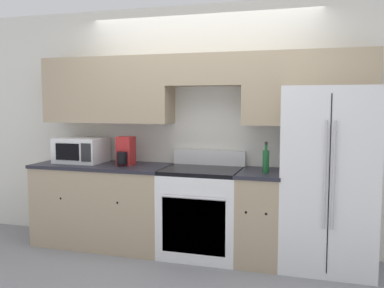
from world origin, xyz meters
The scene contains 9 objects.
ground_plane centered at (0.00, 0.00, 0.00)m, with size 12.00×12.00×0.00m, color gray.
wall_back centered at (-0.01, 0.59, 1.46)m, with size 8.00×0.39×2.60m.
lower_cabinets_left centered at (-1.02, 0.31, 0.45)m, with size 1.49×0.64×0.90m.
lower_cabinets_right centered at (0.70, 0.31, 0.45)m, with size 0.43×0.64×0.90m.
oven_range centered at (0.11, 0.31, 0.45)m, with size 0.79×0.65×1.06m.
refrigerator centered at (1.33, 0.35, 0.86)m, with size 0.85×0.73×1.71m.
microwave centered at (-1.32, 0.37, 1.03)m, with size 0.52×0.41×0.28m.
bottle centered at (0.75, 0.28, 1.01)m, with size 0.06×0.06×0.30m.
paper_towel_holder centered at (-0.76, 0.33, 1.04)m, with size 0.16×0.23×0.30m.
Camera 1 is at (1.26, -3.82, 1.57)m, focal length 40.00 mm.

